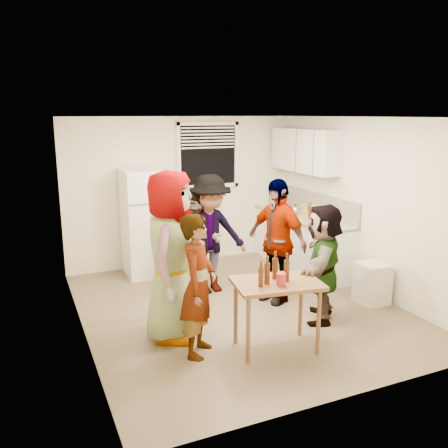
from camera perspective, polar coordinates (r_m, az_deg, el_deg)
name	(u,v)px	position (r m, az deg, el deg)	size (l,w,h in m)	color
room	(239,308)	(6.45, 1.83, -10.07)	(4.00, 4.50, 2.50)	white
window	(208,155)	(8.17, -1.93, 8.27)	(1.12, 0.10, 1.06)	white
refrigerator	(146,223)	(7.64, -9.33, 0.17)	(0.70, 0.70, 1.70)	white
counter_lower	(301,243)	(8.05, 9.28, -2.24)	(0.60, 2.20, 0.86)	white
countertop	(302,217)	(7.95, 9.40, 0.89)	(0.64, 2.22, 0.04)	beige
backsplash	(317,203)	(8.07, 11.16, 2.44)	(0.03, 2.20, 0.36)	beige
upper_cabinets	(305,150)	(8.03, 9.70, 8.73)	(0.34, 1.60, 0.70)	white
kettle	(295,214)	(8.03, 8.59, 1.19)	(0.22, 0.18, 0.18)	silver
paper_towel	(314,220)	(7.63, 10.78, 0.48)	(0.11, 0.11, 0.23)	white
wine_bottle	(277,205)	(8.75, 6.35, 2.24)	(0.07, 0.07, 0.27)	black
beer_bottle_counter	(310,220)	(7.59, 10.28, 0.43)	(0.06, 0.06, 0.22)	#47230C
blue_cup	(318,227)	(7.14, 11.20, -0.41)	(0.08, 0.08, 0.11)	#2029BC
picture_frame	(304,207)	(8.28, 9.65, 1.99)	(0.02, 0.16, 0.13)	#DED45C
trash_bin	(372,285)	(6.85, 17.38, -7.05)	(0.38, 0.38, 0.56)	silver
serving_table	(275,348)	(5.47, 6.18, -14.63)	(0.93, 0.62, 0.78)	brown
beer_bottle_table	(261,286)	(5.00, 4.43, -7.49)	(0.05, 0.05, 0.21)	#47230C
red_cup	(281,285)	(5.05, 6.86, -7.34)	(0.10, 0.10, 0.13)	red
guest_grey	(173,336)	(5.73, -6.18, -13.26)	(0.95, 1.95, 0.62)	gray
guest_stripe	(199,353)	(5.36, -3.00, -15.18)	(0.56, 1.55, 0.37)	#141933
guest_back_left	(198,292)	(6.99, -3.17, -8.21)	(0.75, 1.54, 0.58)	#523725
guest_back_right	(210,291)	(7.04, -1.68, -8.05)	(1.11, 1.72, 0.64)	#414146
guest_black	(275,299)	(6.76, 6.15, -9.02)	(1.00, 1.71, 0.42)	black
guest_orange	(320,319)	(6.26, 11.49, -11.09)	(1.38, 1.49, 0.44)	#E9804A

